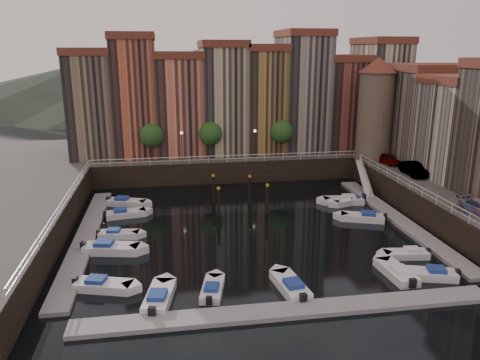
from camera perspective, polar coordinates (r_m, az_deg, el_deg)
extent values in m
plane|color=black|center=(49.17, 0.94, -5.57)|extent=(200.00, 200.00, 0.00)
cube|color=black|center=(73.40, -2.57, 2.84)|extent=(80.00, 20.00, 3.00)
cube|color=gray|center=(48.22, -18.29, -6.63)|extent=(2.00, 28.00, 0.35)
cube|color=gray|center=(53.33, 18.60, -4.49)|extent=(2.00, 28.00, 0.35)
cube|color=gray|center=(34.16, 6.08, -15.54)|extent=(30.00, 2.00, 0.35)
cone|color=#2D382D|center=(157.03, -17.43, 11.06)|extent=(80.00, 80.00, 14.00)
cone|color=#2D382D|center=(155.90, -4.37, 12.43)|extent=(100.00, 100.00, 18.00)
cone|color=#2D382D|center=(162.80, 8.28, 11.39)|extent=(70.00, 70.00, 12.00)
cube|color=#7F6950|center=(69.77, -17.43, 8.55)|extent=(6.00, 10.00, 14.00)
cube|color=brown|center=(69.33, -17.95, 14.70)|extent=(6.30, 10.30, 1.00)
cube|color=#C25B3D|center=(69.07, -12.59, 9.66)|extent=(5.80, 10.00, 16.00)
cube|color=brown|center=(68.75, -13.03, 16.71)|extent=(6.10, 10.30, 1.00)
cube|color=#DE765B|center=(69.12, -7.38, 8.86)|extent=(6.50, 10.00, 13.50)
cube|color=brown|center=(68.64, -7.60, 14.88)|extent=(6.80, 10.30, 1.00)
cube|color=tan|center=(69.51, -2.09, 9.64)|extent=(6.20, 10.00, 15.00)
cube|color=brown|center=(69.12, -2.16, 16.25)|extent=(6.50, 10.30, 1.00)
cube|color=olive|center=(70.50, 2.74, 9.51)|extent=(5.60, 10.00, 14.50)
cube|color=brown|center=(70.09, 2.83, 15.83)|extent=(5.90, 10.30, 1.00)
cube|color=gray|center=(71.86, 7.52, 10.32)|extent=(6.40, 10.00, 16.50)
cube|color=brown|center=(71.58, 7.78, 17.31)|extent=(6.70, 10.30, 1.00)
cube|color=brown|center=(74.03, 12.13, 8.90)|extent=(6.00, 10.00, 13.00)
cube|color=brown|center=(73.57, 12.45, 14.32)|extent=(6.30, 10.30, 1.00)
cube|color=#C6B991|center=(76.23, 16.43, 9.75)|extent=(5.90, 10.00, 15.50)
cube|color=brown|center=(75.91, 16.92, 15.94)|extent=(6.20, 10.30, 1.00)
cube|color=#7C6E5D|center=(67.31, 22.05, 7.03)|extent=(9.00, 8.00, 12.00)
cube|color=brown|center=(66.77, 22.64, 12.54)|extent=(9.30, 8.30, 1.00)
cube|color=beige|center=(60.75, 25.82, 5.30)|extent=(9.00, 8.00, 11.00)
cube|color=brown|center=(60.12, 26.51, 10.92)|extent=(9.30, 8.30, 1.00)
cylinder|color=#6B5B4C|center=(66.46, 16.10, 7.46)|extent=(4.60, 4.60, 12.00)
cone|color=brown|center=(65.89, 16.56, 13.31)|extent=(5.20, 5.20, 2.00)
cylinder|color=black|center=(64.79, -10.63, 3.29)|extent=(0.30, 0.30, 2.40)
sphere|color=#1E4719|center=(64.33, -10.74, 5.37)|extent=(3.20, 3.20, 3.20)
cylinder|color=black|center=(65.04, -3.56, 3.58)|extent=(0.30, 0.30, 2.40)
sphere|color=#1E4719|center=(64.58, -3.60, 5.66)|extent=(3.20, 3.20, 3.20)
cylinder|color=black|center=(66.71, 5.03, 3.85)|extent=(0.30, 0.30, 2.40)
sphere|color=#1E4719|center=(66.26, 5.08, 5.88)|extent=(3.20, 3.20, 3.20)
cylinder|color=black|center=(63.65, -7.08, 3.95)|extent=(0.12, 0.12, 4.00)
sphere|color=#FFD88C|center=(63.28, -7.14, 5.73)|extent=(0.36, 0.36, 0.36)
cylinder|color=black|center=(64.74, 1.82, 4.27)|extent=(0.12, 0.12, 4.00)
sphere|color=#FFD88C|center=(64.38, 1.83, 6.01)|extent=(0.36, 0.36, 0.36)
cube|color=white|center=(63.18, -1.56, 3.01)|extent=(36.00, 0.08, 0.08)
cube|color=white|center=(63.28, -1.55, 2.61)|extent=(36.00, 0.06, 0.06)
cube|color=white|center=(53.06, 20.68, -0.51)|extent=(0.08, 34.00, 0.08)
cube|color=white|center=(53.18, 20.63, -0.97)|extent=(0.06, 34.00, 0.06)
cube|color=white|center=(47.31, -20.83, -2.43)|extent=(0.08, 34.00, 0.08)
cube|color=white|center=(47.45, -20.78, -2.95)|extent=(0.06, 34.00, 0.06)
cube|color=white|center=(62.67, 14.90, 0.29)|extent=(2.78, 8.26, 2.81)
cube|color=white|center=(62.54, 14.94, 0.73)|extent=(1.93, 8.32, 3.65)
cylinder|color=black|center=(50.96, -2.62, -3.01)|extent=(0.32, 0.32, 3.60)
cylinder|color=gold|center=(50.40, -2.64, -1.02)|extent=(0.36, 0.36, 0.25)
cylinder|color=black|center=(56.01, -3.25, -1.28)|extent=(0.32, 0.32, 3.60)
cylinder|color=gold|center=(55.50, -3.28, 0.55)|extent=(0.36, 0.36, 0.25)
cylinder|color=black|center=(52.12, 3.33, -2.59)|extent=(0.32, 0.32, 3.60)
cylinder|color=gold|center=(51.57, 3.36, -0.64)|extent=(0.36, 0.36, 0.25)
cylinder|color=black|center=(55.66, 1.18, -1.37)|extent=(0.32, 0.32, 3.60)
cylinder|color=gold|center=(55.14, 1.19, 0.47)|extent=(0.36, 0.36, 0.25)
cube|color=silver|center=(38.20, -16.23, -12.32)|extent=(4.68, 2.86, 0.75)
cube|color=navy|center=(38.23, -17.12, -11.62)|extent=(1.67, 1.54, 0.50)
cube|color=black|center=(39.02, -19.41, -11.58)|extent=(0.47, 0.58, 0.70)
cube|color=silver|center=(44.37, -15.37, -8.13)|extent=(5.22, 2.79, 0.84)
cube|color=navy|center=(44.38, -16.26, -7.49)|extent=(1.80, 1.62, 0.56)
cube|color=black|center=(45.07, -18.57, -7.63)|extent=(0.49, 0.63, 0.79)
cube|color=silver|center=(47.68, -14.51, -6.46)|extent=(4.03, 2.04, 0.66)
cube|color=navy|center=(47.66, -15.16, -6.00)|extent=(1.37, 1.22, 0.44)
cube|color=black|center=(48.12, -16.87, -6.16)|extent=(0.37, 0.48, 0.61)
cube|color=silver|center=(53.11, -13.75, -4.06)|extent=(4.50, 2.43, 0.73)
cube|color=navy|center=(52.92, -14.41, -3.67)|extent=(1.55, 1.40, 0.49)
cube|color=black|center=(52.88, -16.17, -4.04)|extent=(0.43, 0.54, 0.68)
cube|color=silver|center=(56.81, -13.61, -2.73)|extent=(4.80, 3.06, 0.76)
cube|color=navy|center=(56.91, -14.21, -2.25)|extent=(1.74, 1.61, 0.51)
cube|color=black|center=(57.67, -15.77, -2.34)|extent=(0.50, 0.60, 0.71)
cube|color=silver|center=(41.32, 21.99, -10.66)|extent=(4.57, 2.76, 0.73)
cube|color=navy|center=(41.30, 22.84, -10.10)|extent=(1.63, 1.49, 0.49)
cube|color=black|center=(41.88, 25.02, -10.29)|extent=(0.46, 0.56, 0.68)
cube|color=silver|center=(44.45, 19.55, -8.55)|extent=(4.02, 1.92, 0.66)
cube|color=silver|center=(44.50, 20.23, -8.04)|extent=(1.34, 1.19, 0.44)
cube|color=black|center=(45.16, 21.98, -8.11)|extent=(0.36, 0.47, 0.62)
cube|color=silver|center=(52.17, 14.68, -4.47)|extent=(4.83, 3.20, 0.77)
cube|color=navy|center=(52.06, 15.39, -4.03)|extent=(1.77, 1.65, 0.51)
cube|color=black|center=(52.30, 17.28, -4.33)|extent=(0.51, 0.60, 0.72)
cube|color=silver|center=(57.29, 13.12, -2.55)|extent=(4.68, 2.93, 0.75)
cube|color=navy|center=(57.53, 13.60, -2.03)|extent=(1.69, 1.56, 0.50)
cube|color=black|center=(58.66, 14.86, -1.98)|extent=(0.48, 0.58, 0.70)
cube|color=silver|center=(57.26, 12.47, -2.50)|extent=(4.89, 2.52, 0.79)
cube|color=silver|center=(57.25, 13.12, -2.04)|extent=(1.67, 1.49, 0.53)
cube|color=black|center=(57.75, 14.85, -2.22)|extent=(0.45, 0.58, 0.74)
cube|color=silver|center=(35.75, -9.80, -13.91)|extent=(2.64, 4.86, 0.78)
cube|color=navy|center=(34.99, -10.05, -13.74)|extent=(1.52, 1.68, 0.52)
cube|color=black|center=(33.60, -10.67, -15.53)|extent=(0.58, 0.46, 0.73)
cube|color=silver|center=(36.47, -3.35, -13.14)|extent=(2.34, 4.15, 0.67)
cube|color=navy|center=(35.82, -3.47, -12.99)|extent=(1.32, 1.45, 0.44)
cube|color=black|center=(34.60, -3.78, -14.44)|extent=(0.50, 0.40, 0.62)
cube|color=silver|center=(36.94, 6.13, -12.73)|extent=(2.37, 4.75, 0.78)
cube|color=navy|center=(36.22, 6.54, -12.52)|extent=(1.43, 1.60, 0.52)
cube|color=black|center=(34.93, 7.71, -14.10)|extent=(0.56, 0.43, 0.72)
cube|color=silver|center=(40.78, 18.47, -10.64)|extent=(2.04, 4.57, 0.76)
cube|color=silver|center=(40.13, 18.98, -10.41)|extent=(1.32, 1.50, 0.51)
cube|color=black|center=(38.94, 20.30, -11.71)|extent=(0.53, 0.39, 0.71)
imported|color=gray|center=(65.02, 17.64, 2.39)|extent=(2.18, 4.23, 1.37)
imported|color=gray|center=(60.09, 20.37, 1.19)|extent=(1.93, 4.92, 1.60)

